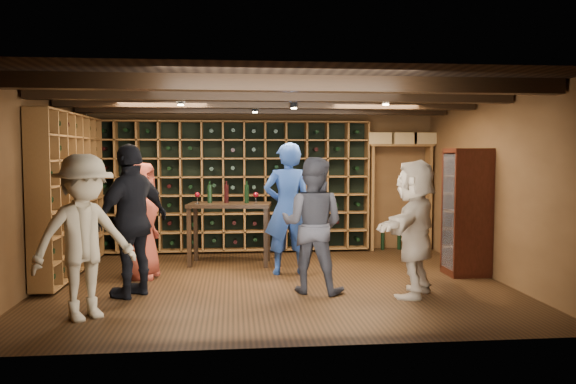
{
  "coord_description": "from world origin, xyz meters",
  "views": [
    {
      "loc": [
        -0.54,
        -7.33,
        1.72
      ],
      "look_at": [
        0.2,
        0.2,
        1.19
      ],
      "focal_mm": 35.0,
      "sensor_mm": 36.0,
      "label": 1
    }
  ],
  "objects": [
    {
      "name": "guest_beige",
      "position": [
        1.63,
        -0.84,
        0.82
      ],
      "size": [
        1.25,
        1.53,
        1.64
      ],
      "primitive_type": "imported",
      "rotation": [
        0.0,
        0.0,
        4.12
      ],
      "color": "tan",
      "rests_on": "ground"
    },
    {
      "name": "wine_rack_back",
      "position": [
        -0.52,
        2.33,
        1.15
      ],
      "size": [
        4.65,
        0.3,
        2.2
      ],
      "color": "brown",
      "rests_on": "ground"
    },
    {
      "name": "guest_red_floral",
      "position": [
        -1.8,
        0.45,
        0.79
      ],
      "size": [
        0.63,
        0.85,
        1.59
      ],
      "primitive_type": "imported",
      "rotation": [
        0.0,
        0.0,
        1.4
      ],
      "color": "maroon",
      "rests_on": "ground"
    },
    {
      "name": "guest_khaki",
      "position": [
        -2.07,
        -1.44,
        0.85
      ],
      "size": [
        1.26,
        1.18,
        1.71
      ],
      "primitive_type": "imported",
      "rotation": [
        0.0,
        0.0,
        0.66
      ],
      "color": "gray",
      "rests_on": "ground"
    },
    {
      "name": "tasting_table",
      "position": [
        -0.6,
        1.29,
        0.83
      ],
      "size": [
        1.32,
        0.78,
        1.23
      ],
      "rotation": [
        0.0,
        0.0,
        -0.13
      ],
      "color": "black",
      "rests_on": "ground"
    },
    {
      "name": "display_cabinet",
      "position": [
        2.71,
        0.2,
        0.86
      ],
      "size": [
        0.55,
        0.5,
        1.75
      ],
      "color": "#36120A",
      "rests_on": "ground"
    },
    {
      "name": "guest_woman_black",
      "position": [
        -1.74,
        -0.54,
        0.91
      ],
      "size": [
        1.0,
        1.12,
        1.82
      ],
      "primitive_type": "imported",
      "rotation": [
        0.0,
        0.0,
        4.07
      ],
      "color": "black",
      "rests_on": "ground"
    },
    {
      "name": "ground",
      "position": [
        0.0,
        0.0,
        0.0
      ],
      "size": [
        6.0,
        6.0,
        0.0
      ],
      "primitive_type": "plane",
      "color": "#311D0D",
      "rests_on": "ground"
    },
    {
      "name": "man_blue_shirt",
      "position": [
        0.23,
        0.51,
        0.93
      ],
      "size": [
        0.7,
        0.48,
        1.86
      ],
      "primitive_type": "imported",
      "rotation": [
        0.0,
        0.0,
        3.19
      ],
      "color": "navy",
      "rests_on": "ground"
    },
    {
      "name": "room_shell",
      "position": [
        0.0,
        0.05,
        2.42
      ],
      "size": [
        6.0,
        6.0,
        6.0
      ],
      "color": "brown",
      "rests_on": "ground"
    },
    {
      "name": "crate_shelf",
      "position": [
        2.41,
        2.32,
        1.57
      ],
      "size": [
        1.2,
        0.32,
        2.07
      ],
      "color": "brown",
      "rests_on": "ground"
    },
    {
      "name": "wine_rack_left",
      "position": [
        -2.83,
        0.82,
        1.15
      ],
      "size": [
        0.3,
        2.65,
        2.2
      ],
      "color": "brown",
      "rests_on": "ground"
    },
    {
      "name": "man_grey_suit",
      "position": [
        0.43,
        -0.55,
        0.83
      ],
      "size": [
        0.99,
        0.9,
        1.66
      ],
      "primitive_type": "imported",
      "rotation": [
        0.0,
        0.0,
        2.74
      ],
      "color": "black",
      "rests_on": "ground"
    }
  ]
}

